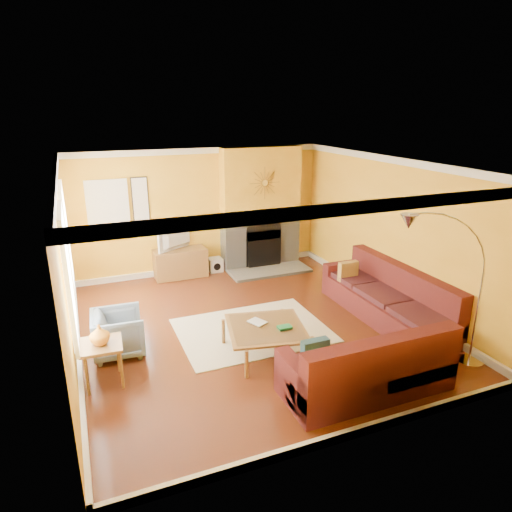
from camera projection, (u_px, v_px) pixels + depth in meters
name	position (u px, v px, depth m)	size (l,w,h in m)	color
floor	(250.00, 326.00, 7.71)	(5.50, 6.00, 0.02)	#662E15
ceiling	(250.00, 164.00, 6.85)	(5.50, 6.00, 0.02)	white
wall_back	(200.00, 211.00, 9.93)	(5.50, 0.02, 2.70)	yellow
wall_front	(358.00, 332.00, 4.64)	(5.50, 0.02, 2.70)	yellow
wall_left	(64.00, 272.00, 6.30)	(0.02, 6.00, 2.70)	yellow
wall_right	(392.00, 232.00, 8.27)	(0.02, 6.00, 2.70)	yellow
baseboard	(250.00, 323.00, 7.69)	(5.50, 6.00, 0.12)	white
crown_molding	(250.00, 168.00, 6.88)	(5.50, 6.00, 0.12)	white
window_left_near	(65.00, 238.00, 7.41)	(0.06, 1.22, 1.72)	white
window_left_far	(67.00, 276.00, 5.74)	(0.06, 1.22, 1.72)	white
window_back	(108.00, 210.00, 9.14)	(0.82, 0.06, 1.22)	white
wall_art	(141.00, 205.00, 9.37)	(0.34, 0.04, 1.14)	white
fireplace	(261.00, 208.00, 10.23)	(1.80, 0.40, 2.70)	gray
mantel	(265.00, 215.00, 10.05)	(1.92, 0.22, 0.08)	white
hearth	(270.00, 271.00, 10.16)	(1.80, 0.70, 0.06)	gray
sunburst	(265.00, 183.00, 9.84)	(0.70, 0.04, 0.70)	olive
rug	(252.00, 330.00, 7.54)	(2.40, 1.80, 0.02)	beige
sectional_sofa	(342.00, 312.00, 7.16)	(3.13, 3.52, 0.90)	#571C1C
coffee_table	(266.00, 340.00, 6.80)	(1.12, 1.12, 0.44)	white
media_console	(180.00, 263.00, 9.84)	(1.12, 0.50, 0.61)	olive
tv	(179.00, 237.00, 9.66)	(0.97, 0.13, 0.56)	black
subwoofer	(215.00, 265.00, 10.21)	(0.30, 0.30, 0.30)	white
armchair	(118.00, 333.00, 6.76)	(0.72, 0.74, 0.67)	slate
side_table	(103.00, 363.00, 6.04)	(0.53, 0.53, 0.59)	olive
vase	(100.00, 334.00, 5.90)	(0.26, 0.26, 0.27)	orange
book	(253.00, 324.00, 6.77)	(0.20, 0.27, 0.03)	white
arc_lamp	(445.00, 296.00, 6.01)	(1.46, 0.36, 2.32)	silver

